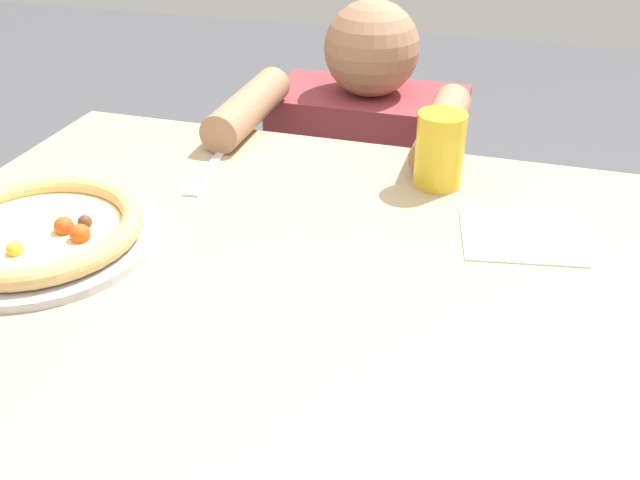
{
  "coord_description": "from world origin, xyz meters",
  "views": [
    {
      "loc": [
        0.18,
        -0.72,
        1.25
      ],
      "look_at": [
        -0.03,
        0.02,
        0.78
      ],
      "focal_mm": 39.24,
      "sensor_mm": 36.0,
      "label": 1
    }
  ],
  "objects_px": {
    "pizza_near": "(39,233)",
    "diner_seated": "(364,232)",
    "drink_cup_colored": "(440,150)",
    "fork": "(208,170)"
  },
  "relations": [
    {
      "from": "drink_cup_colored",
      "to": "fork",
      "type": "relative_size",
      "value": 0.58
    },
    {
      "from": "drink_cup_colored",
      "to": "pizza_near",
      "type": "bearing_deg",
      "value": -145.57
    },
    {
      "from": "pizza_near",
      "to": "fork",
      "type": "relative_size",
      "value": 1.54
    },
    {
      "from": "fork",
      "to": "diner_seated",
      "type": "bearing_deg",
      "value": 68.27
    },
    {
      "from": "diner_seated",
      "to": "drink_cup_colored",
      "type": "bearing_deg",
      "value": -62.23
    },
    {
      "from": "fork",
      "to": "drink_cup_colored",
      "type": "bearing_deg",
      "value": 9.28
    },
    {
      "from": "pizza_near",
      "to": "fork",
      "type": "distance_m",
      "value": 0.3
    },
    {
      "from": "pizza_near",
      "to": "fork",
      "type": "xyz_separation_m",
      "value": [
        0.12,
        0.27,
        -0.02
      ]
    },
    {
      "from": "pizza_near",
      "to": "diner_seated",
      "type": "xyz_separation_m",
      "value": [
        0.29,
        0.7,
        -0.35
      ]
    },
    {
      "from": "pizza_near",
      "to": "fork",
      "type": "height_order",
      "value": "pizza_near"
    }
  ]
}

